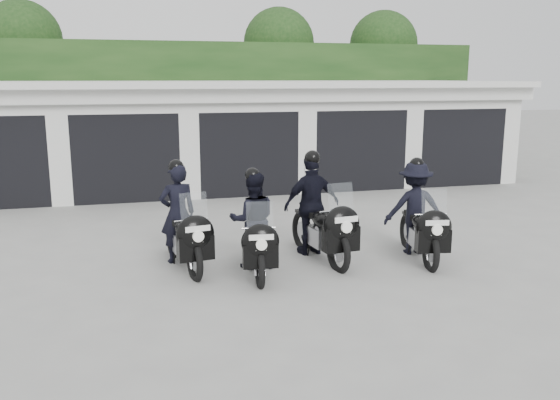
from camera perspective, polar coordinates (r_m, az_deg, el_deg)
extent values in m
plane|color=#989792|center=(10.47, 3.28, -5.35)|extent=(80.00, 80.00, 0.00)
cube|color=silver|center=(18.36, -4.90, 6.45)|extent=(16.00, 6.00, 2.80)
cube|color=silver|center=(18.08, -4.87, 11.07)|extent=(16.40, 6.80, 0.16)
cube|color=silver|center=(15.09, -2.83, 10.11)|extent=(16.40, 0.12, 0.40)
cube|color=black|center=(15.59, -2.91, 0.80)|extent=(16.00, 0.06, 0.24)
cube|color=black|center=(16.62, -25.34, 3.79)|extent=(2.60, 2.60, 2.20)
cube|color=silver|center=(15.33, -20.43, 4.73)|extent=(0.50, 0.50, 2.80)
cube|color=black|center=(16.33, -14.58, 4.41)|extent=(2.60, 2.60, 2.20)
cube|color=silver|center=(15.17, -14.83, 9.18)|extent=(2.60, 0.50, 0.60)
cube|color=silver|center=(15.33, -8.80, 5.33)|extent=(0.50, 0.50, 2.80)
cube|color=black|center=(16.63, -3.81, 4.89)|extent=(2.60, 2.60, 2.20)
cube|color=silver|center=(15.49, -3.13, 9.59)|extent=(2.60, 0.50, 0.60)
cube|color=silver|center=(15.95, 2.40, 5.70)|extent=(0.50, 0.50, 2.80)
cube|color=black|center=(17.47, 6.26, 5.17)|extent=(2.60, 2.60, 2.20)
cube|color=silver|center=(16.39, 7.69, 9.62)|extent=(2.60, 0.50, 0.60)
cube|color=silver|center=(17.11, 12.43, 5.85)|extent=(0.50, 0.50, 2.80)
cube|color=black|center=(18.80, 15.17, 5.30)|extent=(2.60, 2.60, 2.20)
cube|color=silver|center=(17.80, 17.09, 9.38)|extent=(2.60, 0.50, 0.60)
cube|color=silver|center=(18.72, 20.96, 5.83)|extent=(0.50, 0.50, 2.80)
cube|color=#173513|center=(22.25, -6.72, 9.27)|extent=(20.00, 2.00, 4.30)
sphere|color=#173513|center=(23.79, -23.58, 13.98)|extent=(2.80, 2.80, 2.80)
cylinder|color=black|center=(23.80, -23.04, 7.37)|extent=(0.24, 0.24, 3.30)
sphere|color=#173513|center=(24.33, -0.12, 14.85)|extent=(2.80, 2.80, 2.80)
cylinder|color=black|center=(24.34, -0.11, 8.37)|extent=(0.24, 0.24, 3.30)
sphere|color=#173513|center=(25.83, 9.91, 14.50)|extent=(2.80, 2.80, 2.80)
cylinder|color=black|center=(25.83, 9.70, 8.40)|extent=(0.24, 0.24, 3.30)
torus|color=black|center=(9.28, -8.22, -5.79)|extent=(0.22, 0.70, 0.70)
torus|color=black|center=(10.56, -10.26, -3.70)|extent=(0.22, 0.70, 0.70)
cube|color=#AEAEB3|center=(9.92, -9.35, -4.28)|extent=(0.33, 0.56, 0.31)
cube|color=black|center=(9.94, -9.29, -5.16)|extent=(0.27, 1.24, 0.06)
ellipsoid|color=black|center=(9.68, -9.17, -2.68)|extent=(0.39, 0.59, 0.27)
cube|color=black|center=(10.06, -9.77, -2.04)|extent=(0.33, 0.56, 0.10)
ellipsoid|color=black|center=(9.09, -8.17, -3.23)|extent=(0.64, 0.41, 0.57)
cube|color=black|center=(9.14, -8.13, -4.56)|extent=(0.58, 0.30, 0.38)
cube|color=#B2BFC6|center=(9.02, -8.29, -0.84)|extent=(0.43, 0.18, 0.49)
cylinder|color=silver|center=(9.22, -8.53, -1.91)|extent=(0.53, 0.11, 0.03)
cube|color=white|center=(8.91, -7.91, -2.77)|extent=(0.38, 0.08, 0.09)
cube|color=white|center=(8.98, -7.93, -3.79)|extent=(0.17, 0.04, 0.10)
imported|color=black|center=(10.05, -9.82, -1.29)|extent=(0.67, 0.49, 1.67)
sphere|color=black|center=(9.91, -9.98, 3.14)|extent=(0.26, 0.26, 0.26)
torus|color=black|center=(8.91, -1.96, -6.54)|extent=(0.17, 0.67, 0.66)
torus|color=black|center=(10.14, -2.83, -4.26)|extent=(0.17, 0.67, 0.66)
cube|color=#AEAEB3|center=(9.52, -2.44, -4.93)|extent=(0.28, 0.52, 0.29)
cube|color=black|center=(9.55, -2.42, -5.79)|extent=(0.19, 1.18, 0.05)
ellipsoid|color=black|center=(9.29, -2.35, -3.39)|extent=(0.34, 0.55, 0.26)
cube|color=black|center=(9.66, -2.61, -2.69)|extent=(0.28, 0.52, 0.09)
ellipsoid|color=black|center=(8.71, -1.92, -4.04)|extent=(0.60, 0.36, 0.54)
cube|color=black|center=(8.77, -1.91, -5.34)|extent=(0.54, 0.25, 0.36)
cube|color=#B2BFC6|center=(8.65, -1.96, -1.68)|extent=(0.41, 0.15, 0.46)
cylinder|color=silver|center=(8.84, -2.07, -2.71)|extent=(0.51, 0.08, 0.03)
cube|color=white|center=(8.54, -1.80, -3.61)|extent=(0.36, 0.05, 0.08)
cube|color=white|center=(8.61, -1.82, -4.61)|extent=(0.16, 0.03, 0.09)
imported|color=black|center=(9.65, -2.63, -1.95)|extent=(0.83, 0.68, 1.58)
sphere|color=black|center=(9.50, -2.67, 2.41)|extent=(0.24, 0.24, 0.24)
torus|color=black|center=(9.63, 5.63, -4.99)|extent=(0.20, 0.74, 0.73)
torus|color=black|center=(10.88, 2.11, -2.98)|extent=(0.20, 0.74, 0.73)
cube|color=#AEAEB3|center=(10.24, 3.72, -3.52)|extent=(0.33, 0.58, 0.32)
cube|color=black|center=(10.27, 3.75, -4.41)|extent=(0.25, 1.31, 0.06)
ellipsoid|color=black|center=(10.01, 4.17, -1.87)|extent=(0.40, 0.62, 0.29)
cube|color=black|center=(10.39, 3.12, -1.24)|extent=(0.33, 0.58, 0.10)
ellipsoid|color=black|center=(9.43, 5.92, -2.37)|extent=(0.67, 0.41, 0.60)
cube|color=black|center=(9.49, 5.89, -3.72)|extent=(0.61, 0.29, 0.40)
cube|color=#B2BFC6|center=(9.37, 5.88, 0.06)|extent=(0.45, 0.17, 0.51)
cylinder|color=silver|center=(9.56, 5.38, -1.05)|extent=(0.56, 0.10, 0.03)
cube|color=white|center=(9.26, 6.43, -1.88)|extent=(0.40, 0.07, 0.09)
cube|color=white|center=(9.33, 6.31, -2.92)|extent=(0.18, 0.04, 0.10)
imported|color=black|center=(10.37, 3.08, -0.48)|extent=(1.10, 0.71, 1.76)
sphere|color=black|center=(10.23, 3.13, 4.05)|extent=(0.27, 0.27, 0.27)
torus|color=black|center=(9.93, 14.31, -4.92)|extent=(0.22, 0.69, 0.68)
torus|color=black|center=(11.16, 12.12, -2.97)|extent=(0.22, 0.69, 0.68)
cube|color=#AEAEB3|center=(10.54, 13.13, -3.52)|extent=(0.33, 0.55, 0.30)
cube|color=black|center=(10.56, 13.13, -4.33)|extent=(0.29, 1.21, 0.06)
ellipsoid|color=black|center=(10.32, 13.48, -2.04)|extent=(0.39, 0.58, 0.27)
cube|color=black|center=(10.68, 12.83, -1.44)|extent=(0.33, 0.55, 0.09)
ellipsoid|color=black|center=(9.75, 14.58, -2.56)|extent=(0.63, 0.41, 0.56)
cube|color=black|center=(9.80, 14.51, -3.78)|extent=(0.57, 0.30, 0.37)
cube|color=#B2BFC6|center=(9.69, 14.63, -0.38)|extent=(0.42, 0.18, 0.48)
cylinder|color=silver|center=(9.88, 14.28, -1.35)|extent=(0.52, 0.12, 0.03)
cube|color=white|center=(9.57, 14.91, -2.14)|extent=(0.37, 0.08, 0.08)
cube|color=white|center=(9.64, 14.81, -3.08)|extent=(0.17, 0.04, 0.09)
imported|color=black|center=(10.67, 12.83, -0.74)|extent=(1.14, 0.73, 1.64)
sphere|color=black|center=(10.54, 13.02, 3.34)|extent=(0.25, 0.25, 0.25)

